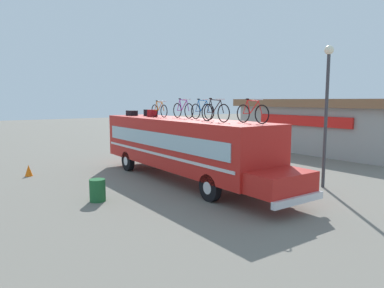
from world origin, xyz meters
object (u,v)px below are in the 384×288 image
Objects in this scene: bus at (183,144)px; rooftop_bicycle_1 at (159,110)px; street_lamp at (327,97)px; luggage_bag_2 at (149,113)px; rooftop_bicycle_3 at (202,111)px; rooftop_bicycle_2 at (183,110)px; luggage_bag_1 at (132,113)px; luggage_bag_3 at (152,113)px; traffic_cone at (29,170)px; rooftop_bicycle_5 at (252,113)px; trash_bin at (98,190)px; rooftop_bicycle_4 at (215,112)px.

rooftop_bicycle_1 is at bearing -179.76° from bus.
street_lamp reaches higher than rooftop_bicycle_1.
rooftop_bicycle_3 is (4.80, 0.10, 0.22)m from luggage_bag_2.
bus is 1.74m from rooftop_bicycle_2.
luggage_bag_1 is at bearing -172.32° from rooftop_bicycle_3.
luggage_bag_1 is 1.59× the size of luggage_bag_3.
traffic_cone is at bearing -134.59° from rooftop_bicycle_3.
luggage_bag_2 is 0.96m from luggage_bag_3.
luggage_bag_2 is 1.59× the size of luggage_bag_3.
luggage_bag_3 is 0.26× the size of rooftop_bicycle_3.
rooftop_bicycle_5 reaches higher than luggage_bag_2.
rooftop_bicycle_3 is 3.19m from rooftop_bicycle_5.
rooftop_bicycle_3 is at bearing 45.41° from traffic_cone.
street_lamp is at bearing 24.97° from luggage_bag_2.
luggage_bag_3 is 7.10m from rooftop_bicycle_5.
trash_bin is 10.22m from street_lamp.
luggage_bag_2 is 3.27m from rooftop_bicycle_2.
luggage_bag_3 is at bearing 68.65° from traffic_cone.
luggage_bag_1 is 0.40× the size of rooftop_bicycle_4.
bus reaches higher than traffic_cone.
rooftop_bicycle_5 reaches higher than rooftop_bicycle_1.
luggage_bag_3 is (-2.94, 0.02, 1.36)m from bus.
traffic_cone is (-5.23, -5.84, -1.47)m from bus.
street_lamp is (6.84, 4.31, 0.63)m from rooftop_bicycle_1.
bus is 27.65× the size of luggage_bag_3.
luggage_bag_3 is at bearing -150.65° from street_lamp.
rooftop_bicycle_5 is at bearing -0.02° from rooftop_bicycle_2.
trash_bin is at bearing -44.93° from luggage_bag_2.
traffic_cone is 0.09× the size of street_lamp.
traffic_cone is (-1.38, -6.17, -2.82)m from luggage_bag_2.
luggage_bag_2 is 0.41× the size of rooftop_bicycle_2.
traffic_cone is (-0.50, -5.51, -2.79)m from luggage_bag_1.
luggage_bag_1 is 5.74m from rooftop_bicycle_3.
luggage_bag_2 is 0.45× the size of rooftop_bicycle_1.
rooftop_bicycle_2 is 8.37m from traffic_cone.
rooftop_bicycle_4 is 5.53m from trash_bin.
street_lamp reaches higher than luggage_bag_2.
traffic_cone is at bearing -126.55° from rooftop_bicycle_2.
bus is 7.20× the size of rooftop_bicycle_2.
rooftop_bicycle_2 is 4.73m from rooftop_bicycle_5.
luggage_bag_3 is 5.54m from rooftop_bicycle_4.
luggage_bag_2 is at bearing 160.95° from luggage_bag_3.
luggage_bag_3 is 0.07× the size of street_lamp.
rooftop_bicycle_5 is (8.88, 0.75, 0.25)m from luggage_bag_1.
rooftop_bicycle_3 is 9.32m from traffic_cone.
rooftop_bicycle_2 is at bearing 1.56° from luggage_bag_2.
trash_bin is at bearing -36.21° from luggage_bag_1.
luggage_bag_2 is at bearing 168.59° from rooftop_bicycle_1.
luggage_bag_1 reaches higher than trash_bin.
rooftop_bicycle_5 is at bearing -0.28° from rooftop_bicycle_3.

